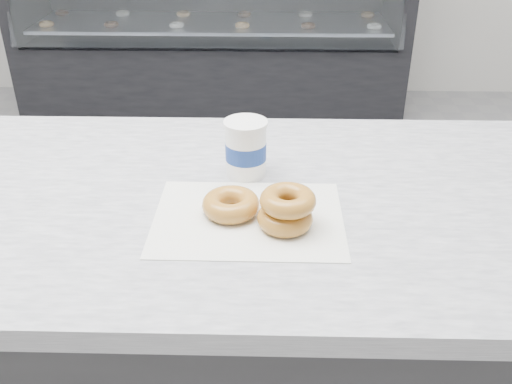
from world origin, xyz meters
TOP-DOWN VIEW (x-y plane):
  - ground at (0.00, 0.00)m, footprint 5.00×5.00m
  - counter at (0.00, -0.60)m, footprint 3.06×0.76m
  - display_case at (0.00, 2.12)m, footprint 2.40×0.74m
  - wax_paper at (0.34, -0.69)m, footprint 0.34×0.26m
  - donut_single at (0.31, -0.67)m, footprint 0.13×0.13m
  - donut_stack at (0.40, -0.71)m, footprint 0.12×0.12m
  - coffee_cup at (0.33, -0.52)m, footprint 0.10×0.10m

SIDE VIEW (x-z plane):
  - ground at x=0.00m, z-range 0.00..0.00m
  - counter at x=0.00m, z-range 0.00..0.90m
  - display_case at x=0.00m, z-range -0.13..1.12m
  - wax_paper at x=0.34m, z-range 0.90..0.90m
  - donut_single at x=0.31m, z-range 0.90..0.94m
  - donut_stack at x=0.40m, z-range 0.90..0.97m
  - coffee_cup at x=0.33m, z-range 0.90..1.02m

